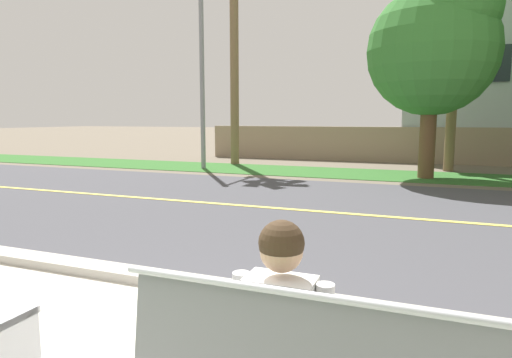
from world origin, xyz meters
TOP-DOWN VIEW (x-y plane):
  - ground_plane at (0.00, 8.00)m, footprint 140.00×140.00m
  - curb_edge at (0.00, 2.35)m, footprint 44.00×0.30m
  - street_asphalt at (0.00, 6.50)m, footprint 52.00×8.00m
  - road_centre_line at (0.00, 6.50)m, footprint 48.00×0.14m
  - far_verge_grass at (0.00, 12.49)m, footprint 48.00×2.80m
  - seated_person_white at (1.27, 0.62)m, footprint 0.52×0.68m
  - streetlamp at (-5.28, 12.29)m, footprint 0.24×2.10m
  - shade_tree_far_left at (2.06, 12.13)m, footprint 3.61×3.61m
  - garden_wall at (-0.58, 16.79)m, footprint 13.00×0.36m

SIDE VIEW (x-z plane):
  - ground_plane at x=0.00m, z-range 0.00..0.00m
  - street_asphalt at x=0.00m, z-range 0.00..0.01m
  - far_verge_grass at x=0.00m, z-range 0.00..0.02m
  - road_centre_line at x=0.00m, z-range 0.01..0.01m
  - curb_edge at x=0.00m, z-range 0.00..0.11m
  - seated_person_white at x=1.27m, z-range 0.05..1.30m
  - garden_wall at x=-0.58m, z-range 0.00..1.40m
  - shade_tree_far_left at x=2.06m, z-range 0.89..6.84m
  - streetlamp at x=-5.28m, z-range 0.50..7.45m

